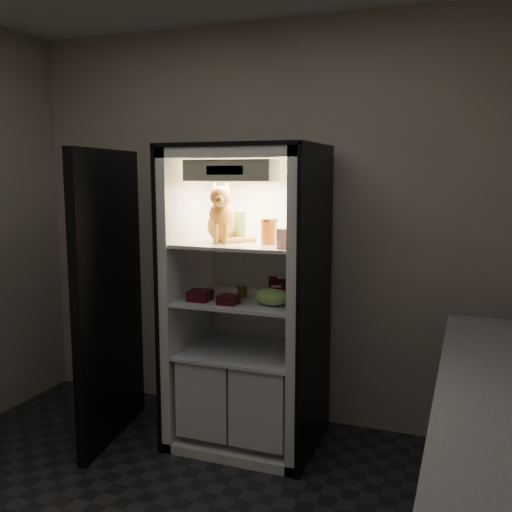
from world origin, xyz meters
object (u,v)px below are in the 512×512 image
Objects in this scene: soda_can_b at (283,288)px; mayo_tub at (270,229)px; tabby_cat at (223,219)px; berry_box_right at (228,300)px; berry_box_left at (200,295)px; salsa_jar at (268,231)px; condiment_jar at (242,291)px; pepper_jar at (297,224)px; soda_can_c at (277,295)px; grape_bag at (272,297)px; soda_can_a at (274,285)px; parmesan_shaker at (240,226)px; refrigerator at (249,319)px; cream_carton at (284,239)px.

mayo_tub is at bearing 143.08° from soda_can_b.
berry_box_right is at bearing -74.73° from tabby_cat.
tabby_cat is 0.31m from mayo_tub.
berry_box_left is at bearing -153.16° from soda_can_b.
salsa_jar reaches higher than condiment_jar.
pepper_jar is (0.20, -0.08, 0.04)m from mayo_tub.
grape_bag is at bearing -139.70° from soda_can_c.
soda_can_c reaches higher than grape_bag.
soda_can_a reaches higher than grape_bag.
berry_box_right is (-0.27, -0.08, -0.03)m from soda_can_c.
soda_can_c is (-0.07, -0.18, -0.40)m from pepper_jar.
berry_box_left is at bearing -136.84° from parmesan_shaker.
tabby_cat reaches higher than mayo_tub.
berry_box_right is at bearing -90.95° from condiment_jar.
grape_bag reaches higher than berry_box_right.
grape_bag reaches higher than condiment_jar.
salsa_jar is at bearing -115.48° from soda_can_b.
parmesan_shaker reaches higher than soda_can_a.
refrigerator is at bearing 82.85° from berry_box_right.
soda_can_a is (-0.02, 0.18, -0.36)m from salsa_jar.
cream_carton is 0.55m from condiment_jar.
berry_box_right is (-0.03, -0.25, 0.18)m from refrigerator.
tabby_cat is 3.26× the size of soda_can_c.
pepper_jar is at bearing 65.16° from grape_bag.
soda_can_b reaches higher than grape_bag.
grape_bag is at bearing -32.34° from tabby_cat.
berry_box_left is (-0.20, -0.18, -0.01)m from condiment_jar.
salsa_jar is 0.19m from pepper_jar.
refrigerator is 0.20m from condiment_jar.
soda_can_a is at bearing 106.31° from grape_bag.
cream_carton is at bearing -53.51° from soda_can_c.
berry_box_right is (-0.25, -0.25, -0.04)m from soda_can_b.
cream_carton is (0.15, -0.16, -0.02)m from salsa_jar.
parmesan_shaker is at bearing 147.86° from cream_carton.
mayo_tub is 0.21m from salsa_jar.
grape_bag is 0.26m from berry_box_right.
soda_can_c is at bearing -67.95° from soda_can_a.
parmesan_shaker is 0.22m from salsa_jar.
tabby_cat is 2.75× the size of mayo_tub.
parmesan_shaker is (-0.04, -0.05, 0.59)m from refrigerator.
pepper_jar is 0.61m from berry_box_right.
salsa_jar reaches higher than grape_bag.
salsa_jar is 0.73× the size of grape_bag.
salsa_jar is 1.83× the size of condiment_jar.
refrigerator reaches higher than soda_can_a.
parmesan_shaker is at bearing -173.34° from condiment_jar.
parmesan_shaker is at bearing 156.36° from soda_can_c.
condiment_jar is (-0.13, -0.14, -0.38)m from mayo_tub.
pepper_jar is 1.65× the size of soda_can_a.
salsa_jar is 0.44m from condiment_jar.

